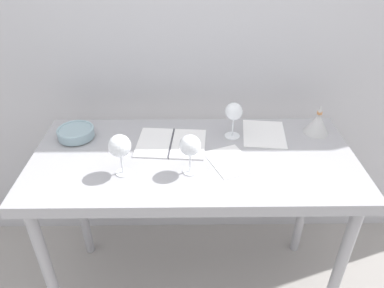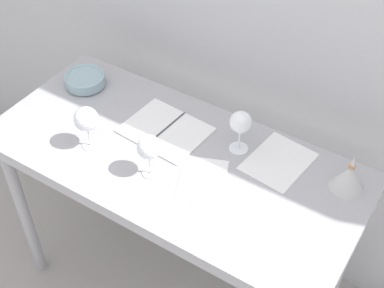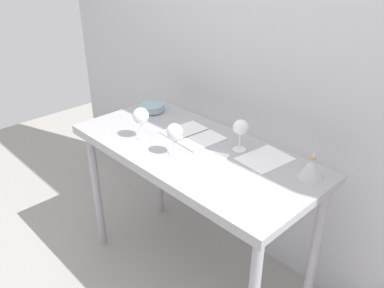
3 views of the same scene
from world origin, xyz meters
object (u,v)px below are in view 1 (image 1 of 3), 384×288
at_px(tasting_bowl, 76,133).
at_px(wine_glass_near_center, 190,146).
at_px(open_notebook, 171,143).
at_px(tasting_sheet_upper, 264,134).
at_px(tasting_sheet_lower, 230,161).
at_px(wine_glass_near_left, 120,147).
at_px(wine_glass_far_right, 234,113).
at_px(decanter_funnel, 317,123).

bearing_deg(tasting_bowl, wine_glass_near_center, -26.95).
relative_size(open_notebook, tasting_sheet_upper, 1.31).
bearing_deg(tasting_sheet_lower, tasting_sheet_upper, 28.16).
bearing_deg(tasting_sheet_upper, wine_glass_near_left, -147.86).
bearing_deg(tasting_sheet_upper, tasting_sheet_lower, -123.01).
bearing_deg(wine_glass_near_center, tasting_sheet_lower, 22.84).
xyz_separation_m(wine_glass_near_center, tasting_sheet_lower, (0.17, 0.07, -0.12)).
bearing_deg(open_notebook, tasting_sheet_lower, -24.35).
relative_size(wine_glass_far_right, tasting_sheet_lower, 0.82).
bearing_deg(wine_glass_near_center, wine_glass_far_right, 53.92).
distance_m(open_notebook, decanter_funnel, 0.70).
height_order(wine_glass_far_right, open_notebook, wine_glass_far_right).
relative_size(tasting_sheet_upper, tasting_sheet_lower, 1.19).
bearing_deg(tasting_sheet_upper, wine_glass_far_right, -166.44).
bearing_deg(tasting_bowl, tasting_sheet_upper, 1.62).
xyz_separation_m(wine_glass_far_right, open_notebook, (-0.28, -0.06, -0.12)).
bearing_deg(wine_glass_near_left, tasting_bowl, 133.27).
bearing_deg(wine_glass_near_center, tasting_bowl, 153.05).
distance_m(wine_glass_near_center, tasting_sheet_lower, 0.22).
bearing_deg(decanter_funnel, tasting_sheet_upper, -176.87).
relative_size(wine_glass_near_left, open_notebook, 0.54).
relative_size(wine_glass_far_right, tasting_bowl, 1.02).
height_order(wine_glass_near_center, tasting_sheet_lower, wine_glass_near_center).
height_order(tasting_bowl, decanter_funnel, decanter_funnel).
xyz_separation_m(tasting_sheet_lower, decanter_funnel, (0.43, 0.24, 0.05)).
xyz_separation_m(wine_glass_far_right, tasting_sheet_lower, (-0.03, -0.20, -0.12)).
xyz_separation_m(wine_glass_far_right, tasting_bowl, (-0.73, -0.01, -0.10)).
bearing_deg(tasting_bowl, wine_glass_far_right, 0.51).
distance_m(wine_glass_near_center, decanter_funnel, 0.68).
relative_size(wine_glass_far_right, decanter_funnel, 1.18).
bearing_deg(wine_glass_far_right, tasting_sheet_lower, -98.61).
xyz_separation_m(wine_glass_near_left, decanter_funnel, (0.87, 0.31, -0.08)).
relative_size(wine_glass_near_left, tasting_sheet_upper, 0.71).
relative_size(wine_glass_near_left, wine_glass_near_center, 1.03).
bearing_deg(tasting_sheet_lower, wine_glass_near_center, -179.30).
bearing_deg(open_notebook, decanter_funnel, 12.50).
xyz_separation_m(wine_glass_near_left, wine_glass_near_center, (0.27, 0.00, -0.00)).
xyz_separation_m(tasting_sheet_upper, tasting_bowl, (-0.88, -0.02, 0.03)).
relative_size(tasting_sheet_upper, decanter_funnel, 1.71).
distance_m(tasting_sheet_upper, decanter_funnel, 0.26).
distance_m(wine_glass_near_center, open_notebook, 0.26).
bearing_deg(tasting_sheet_upper, tasting_bowl, -171.68).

